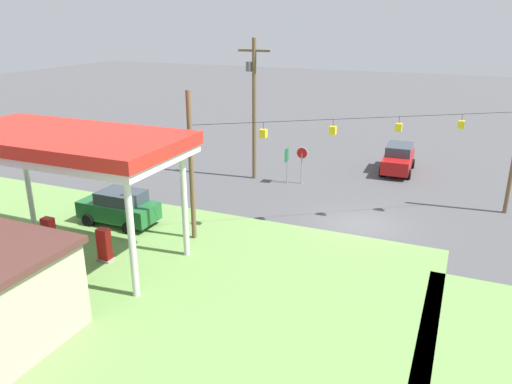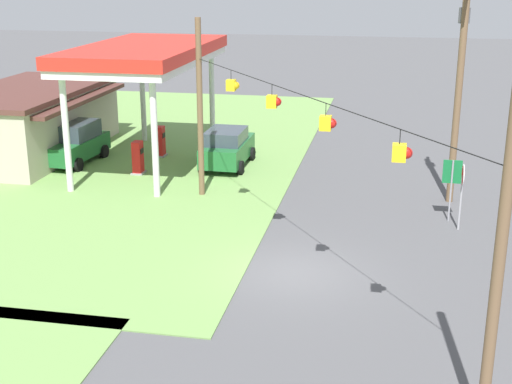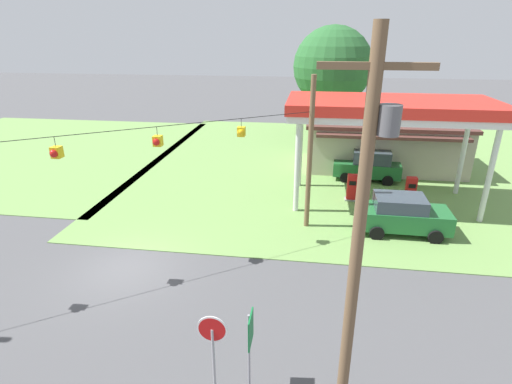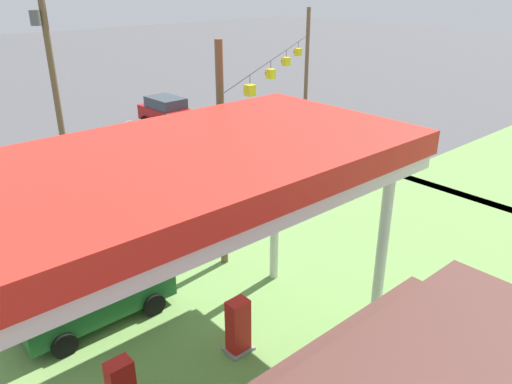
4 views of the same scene
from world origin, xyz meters
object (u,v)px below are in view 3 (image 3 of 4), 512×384
at_px(car_at_pumps_front, 402,214).
at_px(gas_station_store, 383,144).
at_px(tree_behind_station, 333,67).
at_px(fuel_pump_far, 410,191).
at_px(fuel_pump_near, 352,188).
at_px(stop_sign_roadside, 213,338).
at_px(route_sign, 250,337).
at_px(car_at_pumps_rear, 368,165).
at_px(gas_station_canopy, 391,110).
at_px(utility_pole_main, 362,225).

bearing_deg(car_at_pumps_front, gas_station_store, 87.43).
xyz_separation_m(gas_station_store, tree_behind_station, (-3.54, 8.70, 4.60)).
distance_m(gas_station_store, fuel_pump_far, 6.87).
xyz_separation_m(fuel_pump_near, stop_sign_roadside, (-4.68, -14.17, 1.06)).
relative_size(fuel_pump_far, car_at_pumps_front, 0.37).
distance_m(fuel_pump_far, tree_behind_station, 16.97).
xyz_separation_m(fuel_pump_far, stop_sign_roadside, (-7.94, -14.17, 1.06)).
bearing_deg(tree_behind_station, gas_station_store, -67.84).
xyz_separation_m(car_at_pumps_front, route_sign, (-5.83, -10.09, 0.74)).
xyz_separation_m(car_at_pumps_rear, tree_behind_station, (-2.26, 11.69, 5.31)).
relative_size(stop_sign_roadside, route_sign, 1.04).
distance_m(fuel_pump_near, car_at_pumps_rear, 4.01).
distance_m(route_sign, tree_behind_station, 29.84).
relative_size(gas_station_store, stop_sign_roadside, 4.36).
xyz_separation_m(gas_station_canopy, car_at_pumps_front, (0.44, -3.78, -4.33)).
bearing_deg(gas_station_canopy, fuel_pump_far, -0.06).
bearing_deg(stop_sign_roadside, car_at_pumps_front, -123.02).
relative_size(gas_station_store, car_at_pumps_front, 2.57).
distance_m(gas_station_store, stop_sign_roadside, 22.17).
distance_m(fuel_pump_near, utility_pole_main, 14.80).
xyz_separation_m(gas_station_store, fuel_pump_far, (0.65, -6.77, -0.98)).
height_order(gas_station_store, fuel_pump_near, gas_station_store).
bearing_deg(fuel_pump_near, stop_sign_roadside, -108.28).
xyz_separation_m(fuel_pump_far, car_at_pumps_front, (-1.19, -3.78, 0.22)).
bearing_deg(route_sign, stop_sign_roadside, -161.97).
height_order(car_at_pumps_front, route_sign, route_sign).
relative_size(route_sign, tree_behind_station, 0.24).
bearing_deg(car_at_pumps_front, utility_pole_main, -107.71).
bearing_deg(car_at_pumps_front, fuel_pump_near, 119.07).
bearing_deg(route_sign, fuel_pump_near, 74.85).
xyz_separation_m(stop_sign_roadside, utility_pole_main, (3.41, 0.12, 3.39)).
bearing_deg(tree_behind_station, route_sign, -95.49).
xyz_separation_m(car_at_pumps_front, utility_pole_main, (-3.35, -10.27, 4.24)).
bearing_deg(fuel_pump_near, fuel_pump_far, 0.00).
height_order(car_at_pumps_rear, stop_sign_roadside, stop_sign_roadside).
distance_m(gas_station_store, car_at_pumps_front, 10.59).
xyz_separation_m(gas_station_canopy, fuel_pump_far, (1.63, -0.00, -4.55)).
distance_m(car_at_pumps_front, utility_pole_main, 11.61).
bearing_deg(utility_pole_main, fuel_pump_far, 72.12).
bearing_deg(gas_station_canopy, fuel_pump_near, -179.94).
distance_m(fuel_pump_near, car_at_pumps_front, 4.32).
bearing_deg(fuel_pump_near, car_at_pumps_front, -61.27).
relative_size(gas_station_canopy, car_at_pumps_front, 2.57).
bearing_deg(fuel_pump_near, gas_station_store, 68.93).
bearing_deg(car_at_pumps_rear, tree_behind_station, -74.54).
distance_m(gas_station_canopy, car_at_pumps_rear, 5.72).
bearing_deg(tree_behind_station, stop_sign_roadside, -97.20).
xyz_separation_m(fuel_pump_far, tree_behind_station, (-4.19, 15.47, 5.58)).
relative_size(car_at_pumps_rear, route_sign, 1.83).
distance_m(fuel_pump_far, car_at_pumps_front, 3.97).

